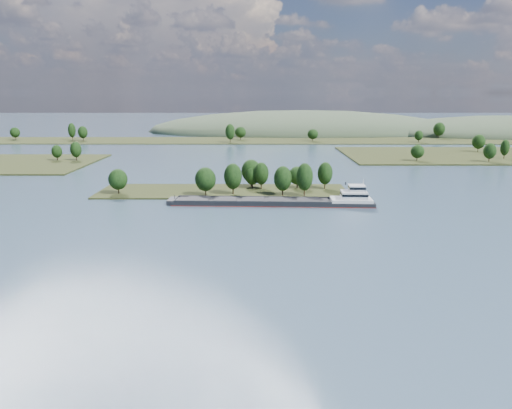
{
  "coord_description": "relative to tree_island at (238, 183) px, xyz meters",
  "views": [
    {
      "loc": [
        14.17,
        -18.18,
        39.23
      ],
      "look_at": [
        13.46,
        130.0,
        6.0
      ],
      "focal_mm": 35.0,
      "sensor_mm": 36.0,
      "label": 1
    }
  ],
  "objects": [
    {
      "name": "hill_east",
      "position": [
        253.99,
        291.13,
        -3.87
      ],
      "size": [
        260.0,
        140.0,
        36.0
      ],
      "primitive_type": "ellipsoid",
      "color": "#36452F",
      "rests_on": "ground"
    },
    {
      "name": "tree_island",
      "position": [
        0.0,
        0.0,
        0.0
      ],
      "size": [
        100.0,
        30.0,
        13.93
      ],
      "color": "#262C13",
      "rests_on": "ground"
    },
    {
      "name": "cargo_barge",
      "position": [
        17.89,
        -22.02,
        -2.61
      ],
      "size": [
        74.3,
        12.32,
        10.0
      ],
      "color": "black",
      "rests_on": "ground"
    },
    {
      "name": "back_shoreline",
      "position": [
        2.67,
        220.91,
        -3.11
      ],
      "size": [
        900.0,
        60.0,
        15.95
      ],
      "color": "#262C13",
      "rests_on": "ground"
    },
    {
      "name": "hill_west",
      "position": [
        53.99,
        321.13,
        -3.87
      ],
      "size": [
        320.0,
        160.0,
        44.0
      ],
      "primitive_type": "ellipsoid",
      "color": "#36452F",
      "rests_on": "ground"
    },
    {
      "name": "ground",
      "position": [
        -6.01,
        -58.87,
        -3.87
      ],
      "size": [
        1800.0,
        1800.0,
        0.0
      ],
      "primitive_type": "plane",
      "color": "#3D596A",
      "rests_on": "ground"
    }
  ]
}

